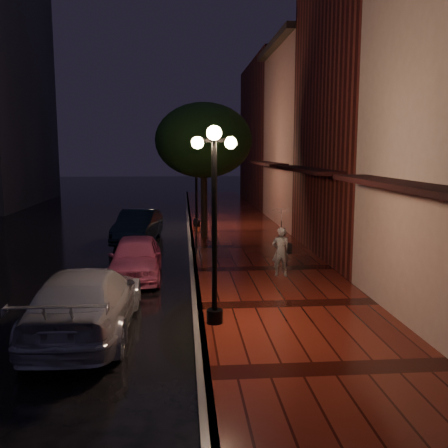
# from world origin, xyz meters

# --- Properties ---
(ground) EXTENTS (120.00, 120.00, 0.00)m
(ground) POSITION_xyz_m (0.00, 0.00, 0.00)
(ground) COLOR black
(ground) RESTS_ON ground
(sidewalk) EXTENTS (4.50, 60.00, 0.15)m
(sidewalk) POSITION_xyz_m (2.25, 0.00, 0.07)
(sidewalk) COLOR #49140D
(sidewalk) RESTS_ON ground
(curb) EXTENTS (0.25, 60.00, 0.15)m
(curb) POSITION_xyz_m (0.00, 0.00, 0.07)
(curb) COLOR #595451
(curb) RESTS_ON ground
(storefront_mid) EXTENTS (5.00, 8.00, 11.00)m
(storefront_mid) POSITION_xyz_m (7.00, 2.00, 5.50)
(storefront_mid) COLOR #511914
(storefront_mid) RESTS_ON ground
(storefront_far) EXTENTS (5.00, 8.00, 9.00)m
(storefront_far) POSITION_xyz_m (7.00, 10.00, 4.50)
(storefront_far) COLOR #8C5951
(storefront_far) RESTS_ON ground
(storefront_extra) EXTENTS (5.00, 12.00, 10.00)m
(storefront_extra) POSITION_xyz_m (7.00, 20.00, 5.00)
(storefront_extra) COLOR #511914
(storefront_extra) RESTS_ON ground
(streetlamp_near) EXTENTS (0.96, 0.36, 4.31)m
(streetlamp_near) POSITION_xyz_m (0.35, -5.00, 2.60)
(streetlamp_near) COLOR black
(streetlamp_near) RESTS_ON sidewalk
(streetlamp_far) EXTENTS (0.96, 0.36, 4.31)m
(streetlamp_far) POSITION_xyz_m (0.35, 9.00, 2.60)
(streetlamp_far) COLOR black
(streetlamp_far) RESTS_ON sidewalk
(street_tree) EXTENTS (4.16, 4.16, 5.80)m
(street_tree) POSITION_xyz_m (0.61, 5.99, 4.24)
(street_tree) COLOR black
(street_tree) RESTS_ON sidewalk
(pink_car) EXTENTS (1.66, 3.90, 1.31)m
(pink_car) POSITION_xyz_m (-1.79, -0.31, 0.66)
(pink_car) COLOR #D15682
(pink_car) RESTS_ON ground
(navy_car) EXTENTS (1.99, 4.36, 1.39)m
(navy_car) POSITION_xyz_m (-2.26, 5.87, 0.69)
(navy_car) COLOR black
(navy_car) RESTS_ON ground
(silver_car) EXTENTS (2.08, 5.00, 1.45)m
(silver_car) POSITION_xyz_m (-2.43, -5.03, 0.72)
(silver_car) COLOR #AFAEB6
(silver_car) RESTS_ON ground
(woman_with_umbrella) EXTENTS (0.87, 0.89, 2.10)m
(woman_with_umbrella) POSITION_xyz_m (2.62, -1.01, 1.54)
(woman_with_umbrella) COLOR silver
(woman_with_umbrella) RESTS_ON sidewalk
(parking_meter) EXTENTS (0.15, 0.13, 1.34)m
(parking_meter) POSITION_xyz_m (0.15, 2.34, 0.96)
(parking_meter) COLOR black
(parking_meter) RESTS_ON sidewalk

